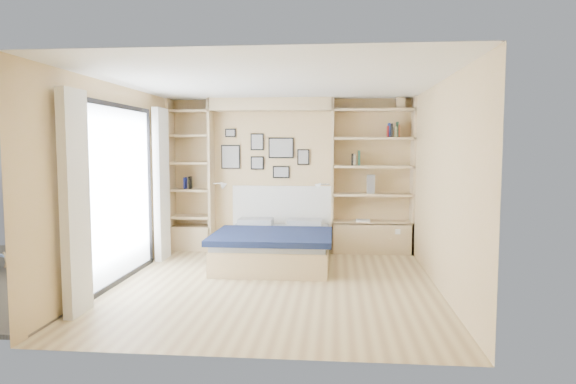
{
  "coord_description": "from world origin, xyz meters",
  "views": [
    {
      "loc": [
        0.75,
        -6.25,
        1.72
      ],
      "look_at": [
        0.09,
        0.9,
        1.08
      ],
      "focal_mm": 32.0,
      "sensor_mm": 36.0,
      "label": 1
    }
  ],
  "objects": [
    {
      "name": "ground",
      "position": [
        0.0,
        0.0,
        0.0
      ],
      "size": [
        4.5,
        4.5,
        0.0
      ],
      "primitive_type": "plane",
      "color": "tan",
      "rests_on": "ground"
    },
    {
      "name": "room_shell",
      "position": [
        -0.39,
        1.52,
        1.08
      ],
      "size": [
        4.5,
        4.5,
        4.5
      ],
      "color": "#D5AF7E",
      "rests_on": "ground"
    },
    {
      "name": "deck",
      "position": [
        -3.6,
        0.0,
        0.0
      ],
      "size": [
        3.2,
        4.0,
        0.05
      ],
      "primitive_type": "cube",
      "color": "#685D4D",
      "rests_on": "ground"
    },
    {
      "name": "bed",
      "position": [
        -0.13,
        1.19,
        0.27
      ],
      "size": [
        1.67,
        2.09,
        1.07
      ],
      "color": "tan",
      "rests_on": "ground"
    },
    {
      "name": "photo_gallery",
      "position": [
        -0.45,
        2.22,
        1.6
      ],
      "size": [
        1.48,
        0.02,
        0.82
      ],
      "color": "black",
      "rests_on": "ground"
    },
    {
      "name": "reading_lamps",
      "position": [
        -0.3,
        2.0,
        1.1
      ],
      "size": [
        1.92,
        0.12,
        0.15
      ],
      "color": "silver",
      "rests_on": "ground"
    },
    {
      "name": "shelf_decor",
      "position": [
        1.13,
        2.07,
        1.71
      ],
      "size": [
        3.61,
        0.23,
        2.03
      ],
      "color": "black",
      "rests_on": "ground"
    },
    {
      "name": "deck_chair",
      "position": [
        -3.69,
        0.38,
        0.33
      ],
      "size": [
        0.52,
        0.75,
        0.7
      ],
      "rotation": [
        0.0,
        0.0,
        -0.14
      ],
      "color": "tan",
      "rests_on": "ground"
    }
  ]
}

